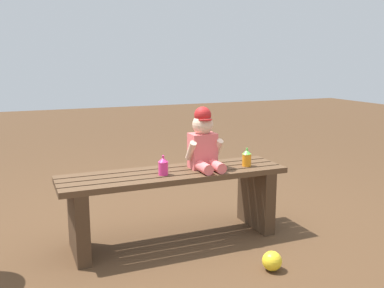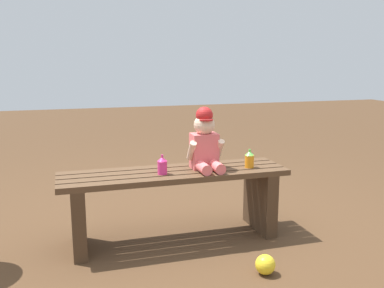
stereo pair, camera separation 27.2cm
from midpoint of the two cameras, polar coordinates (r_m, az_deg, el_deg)
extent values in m
plane|color=#4C331E|center=(2.92, -5.04, -12.44)|extent=(16.00, 16.00, 0.00)
cube|color=#513823|center=(2.64, -4.22, -4.81)|extent=(1.46, 0.08, 0.04)
cube|color=#513823|center=(2.73, -4.88, -4.27)|extent=(1.46, 0.08, 0.04)
cube|color=#513823|center=(2.82, -5.50, -3.77)|extent=(1.46, 0.08, 0.04)
cube|color=#513823|center=(2.91, -6.08, -3.29)|extent=(1.46, 0.08, 0.04)
cube|color=#452F1E|center=(2.74, -17.56, -9.80)|extent=(0.08, 0.38, 0.43)
cube|color=#452F1E|center=(3.07, 5.89, -7.03)|extent=(0.08, 0.38, 0.43)
cube|color=#E56666|center=(2.83, -1.35, -0.90)|extent=(0.17, 0.12, 0.23)
sphere|color=beige|center=(2.80, -1.37, 2.56)|extent=(0.14, 0.14, 0.14)
cylinder|color=#B21E1E|center=(2.76, -1.09, 3.22)|extent=(0.09, 0.09, 0.01)
sphere|color=#B21E1E|center=(2.79, -1.37, 3.80)|extent=(0.11, 0.11, 0.11)
cylinder|color=#F06B6B|center=(2.72, -1.31, -3.14)|extent=(0.07, 0.16, 0.07)
cylinder|color=#F06B6B|center=(2.76, 0.43, -2.96)|extent=(0.07, 0.16, 0.07)
cylinder|color=beige|center=(2.77, -2.94, -0.89)|extent=(0.04, 0.12, 0.14)
cylinder|color=beige|center=(2.83, 0.63, -0.59)|extent=(0.04, 0.12, 0.14)
cylinder|color=#E5337F|center=(2.69, -6.71, -3.23)|extent=(0.06, 0.06, 0.08)
cone|color=#E5337F|center=(2.67, -6.74, -2.09)|extent=(0.06, 0.06, 0.03)
cylinder|color=#E5337F|center=(2.67, -6.74, -1.72)|extent=(0.01, 0.01, 0.02)
cylinder|color=orange|center=(2.90, 4.56, -2.13)|extent=(0.06, 0.06, 0.08)
cone|color=#66CC4C|center=(2.88, 4.58, -1.07)|extent=(0.06, 0.06, 0.03)
cylinder|color=#66CC4C|center=(2.88, 4.59, -0.72)|extent=(0.01, 0.01, 0.02)
sphere|color=yellow|center=(2.52, 7.38, -15.09)|extent=(0.11, 0.11, 0.11)
camera|label=1|loc=(0.14, -92.86, -0.57)|focal=40.52mm
camera|label=2|loc=(0.14, 87.14, 0.57)|focal=40.52mm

